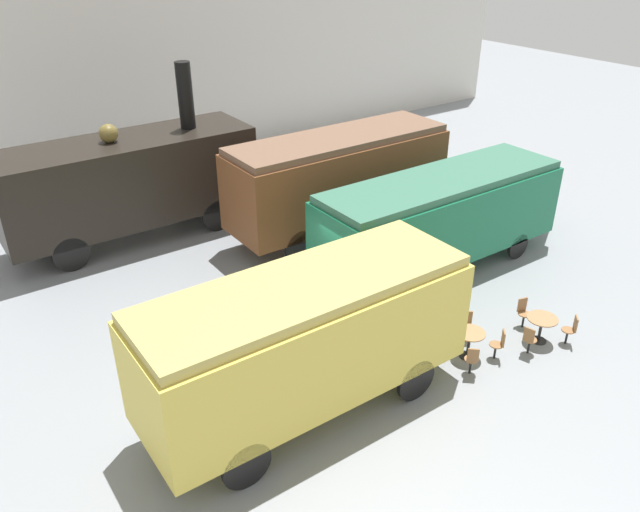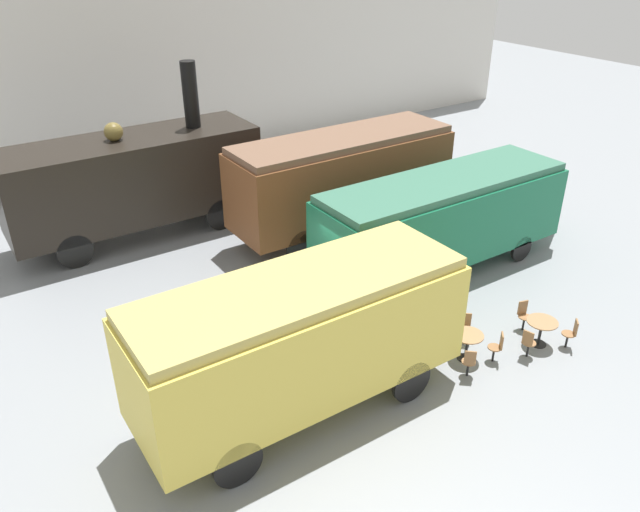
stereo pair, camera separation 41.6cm
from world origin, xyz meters
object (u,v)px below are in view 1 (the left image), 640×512
Objects in this scene: cafe_table_mid at (469,338)px; passenger_coach_vintage at (306,336)px; cafe_chair_0 at (523,310)px; cafe_table_near at (542,323)px; steam_locomotive at (129,179)px; passenger_coach_wooden at (338,176)px; visitor_person at (434,292)px; streamlined_locomotive at (456,210)px.

passenger_coach_vintage is at bearing 169.50° from cafe_table_mid.
cafe_table_near is at bearing -0.00° from cafe_chair_0.
passenger_coach_wooden is (6.19, -4.01, -0.01)m from steam_locomotive.
visitor_person reaches higher than cafe_table_mid.
cafe_table_mid is (-3.62, -4.12, -1.24)m from streamlined_locomotive.
streamlined_locomotive reaches higher than cafe_chair_0.
passenger_coach_wooden is at bearing -32.94° from steam_locomotive.
steam_locomotive is at bearing 117.58° from cafe_table_near.
passenger_coach_wooden reaches higher than passenger_coach_vintage.
steam_locomotive is 10.61× the size of cafe_table_near.
passenger_coach_vintage is 7.12m from cafe_chair_0.
streamlined_locomotive reaches higher than visitor_person.
passenger_coach_wooden is 4.39m from streamlined_locomotive.
passenger_coach_wooden reaches higher than cafe_chair_0.
passenger_coach_wooden is 1.07× the size of passenger_coach_vintage.
cafe_table_mid is 2.33m from cafe_chair_0.
cafe_chair_0 is 0.54× the size of visitor_person.
cafe_chair_0 is at bearing 2.89° from cafe_table_mid.
cafe_chair_0 is at bearing -107.82° from streamlined_locomotive.
cafe_table_mid is at bearing -131.28° from streamlined_locomotive.
passenger_coach_vintage is 8.83× the size of cafe_chair_0.
streamlined_locomotive is 5.62m from cafe_table_mid.
passenger_coach_vintage is 7.03m from cafe_table_near.
cafe_table_mid reaches higher than cafe_table_near.
visitor_person is (0.53, 1.90, 0.28)m from cafe_table_mid.
streamlined_locomotive is 6.60× the size of visitor_person.
cafe_chair_0 is 2.56m from visitor_person.
passenger_coach_vintage is at bearing -168.37° from visitor_person.
passenger_coach_vintage is 4.89m from cafe_table_mid.
streamlined_locomotive is 13.23× the size of cafe_table_mid.
streamlined_locomotive is at bearing 48.72° from cafe_table_mid.
cafe_table_near is (6.64, -12.70, -1.64)m from steam_locomotive.
cafe_table_mid is at bearing -69.50° from steam_locomotive.
steam_locomotive is 11.37m from streamlined_locomotive.
passenger_coach_vintage is at bearing -90.40° from steam_locomotive.
steam_locomotive is at bearing 116.36° from visitor_person.
steam_locomotive is 0.83× the size of streamlined_locomotive.
visitor_person is at bearing -100.71° from passenger_coach_wooden.
cafe_chair_0 is at bearing -85.36° from passenger_coach_wooden.
steam_locomotive is at bearing -135.46° from cafe_chair_0.
streamlined_locomotive is at bearing 72.67° from cafe_table_near.
streamlined_locomotive is 8.83m from passenger_coach_vintage.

